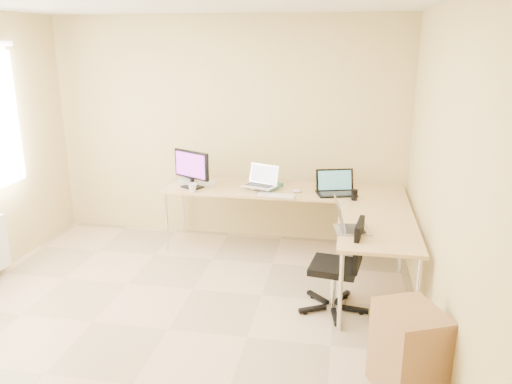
% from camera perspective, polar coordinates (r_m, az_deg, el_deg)
% --- Properties ---
extents(floor, '(4.50, 4.50, 0.00)m').
position_cam_1_polar(floor, '(4.42, -9.91, -15.00)').
color(floor, tan).
rests_on(floor, ground).
extents(wall_back, '(4.50, 0.00, 4.50)m').
position_cam_1_polar(wall_back, '(6.01, -3.26, 7.01)').
color(wall_back, '#D2BC7F').
rests_on(wall_back, ground).
extents(wall_right, '(0.00, 4.50, 4.50)m').
position_cam_1_polar(wall_right, '(3.73, 20.94, -0.06)').
color(wall_right, '#D2BC7F').
rests_on(wall_right, ground).
extents(desk_main, '(2.65, 0.70, 0.73)m').
position_cam_1_polar(desk_main, '(5.74, 3.04, -3.10)').
color(desk_main, tan).
rests_on(desk_main, ground).
extents(desk_return, '(0.70, 1.30, 0.73)m').
position_cam_1_polar(desk_return, '(4.79, 13.26, -7.69)').
color(desk_return, tan).
rests_on(desk_return, ground).
extents(monitor, '(0.51, 0.37, 0.42)m').
position_cam_1_polar(monitor, '(5.65, -7.25, 2.56)').
color(monitor, black).
rests_on(monitor, desk_main).
extents(book_stack, '(0.29, 0.33, 0.05)m').
position_cam_1_polar(book_stack, '(5.65, 1.50, 0.71)').
color(book_stack, teal).
rests_on(book_stack, desk_main).
extents(laptop_center, '(0.42, 0.38, 0.23)m').
position_cam_1_polar(laptop_center, '(5.51, 0.46, 1.79)').
color(laptop_center, silver).
rests_on(laptop_center, desk_main).
extents(laptop_black, '(0.48, 0.40, 0.26)m').
position_cam_1_polar(laptop_black, '(5.44, 9.11, 1.03)').
color(laptop_black, black).
rests_on(laptop_black, desk_main).
extents(keyboard, '(0.40, 0.18, 0.02)m').
position_cam_1_polar(keyboard, '(5.35, 2.31, -0.36)').
color(keyboard, silver).
rests_on(keyboard, desk_main).
extents(mouse, '(0.10, 0.07, 0.04)m').
position_cam_1_polar(mouse, '(5.48, 4.65, 0.11)').
color(mouse, beige).
rests_on(mouse, desk_main).
extents(mug, '(0.11, 0.11, 0.09)m').
position_cam_1_polar(mug, '(5.53, -7.16, 0.50)').
color(mug, white).
rests_on(mug, desk_main).
extents(cd_stack, '(0.13, 0.13, 0.03)m').
position_cam_1_polar(cd_stack, '(5.59, -0.20, 0.46)').
color(cd_stack, silver).
rests_on(cd_stack, desk_main).
extents(water_bottle, '(0.11, 0.11, 0.31)m').
position_cam_1_polar(water_bottle, '(5.81, -7.48, 2.37)').
color(water_bottle, '#3C5DAA').
rests_on(water_bottle, desk_main).
extents(papers, '(0.20, 0.28, 0.01)m').
position_cam_1_polar(papers, '(5.86, -5.59, 1.02)').
color(papers, silver).
rests_on(papers, desk_main).
extents(white_box, '(0.24, 0.20, 0.07)m').
position_cam_1_polar(white_box, '(5.82, -7.72, 1.20)').
color(white_box, white).
rests_on(white_box, desk_main).
extents(desk_fan, '(0.25, 0.25, 0.27)m').
position_cam_1_polar(desk_fan, '(6.00, -7.41, 2.63)').
color(desk_fan, silver).
rests_on(desk_fan, desk_main).
extents(black_cup, '(0.09, 0.09, 0.11)m').
position_cam_1_polar(black_cup, '(5.29, 11.03, -0.33)').
color(black_cup, black).
rests_on(black_cup, desk_main).
extents(laptop_return, '(0.39, 0.33, 0.23)m').
position_cam_1_polar(laptop_return, '(4.42, 10.83, -2.89)').
color(laptop_return, '#A4A3B6').
rests_on(laptop_return, desk_return).
extents(office_chair, '(0.59, 0.59, 0.86)m').
position_cam_1_polar(office_chair, '(4.47, 8.84, -7.33)').
color(office_chair, black).
rests_on(office_chair, ground).
extents(cabinet, '(0.51, 0.55, 0.61)m').
position_cam_1_polar(cabinet, '(3.59, 16.79, -16.89)').
color(cabinet, '#935732').
rests_on(cabinet, ground).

